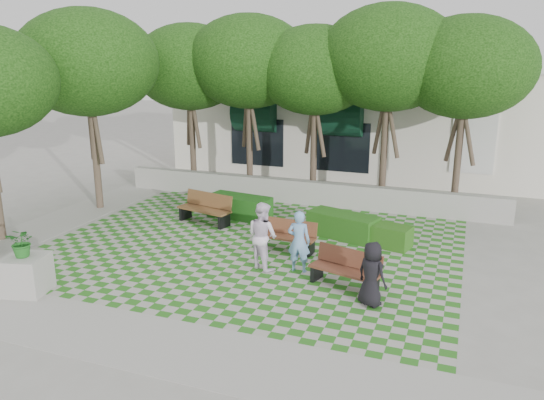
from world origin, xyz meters
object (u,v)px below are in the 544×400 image
at_px(hedge_midright, 343,225).
at_px(person_blue, 299,241).
at_px(planter_front, 26,267).
at_px(hedge_midleft, 240,207).
at_px(bench_west, 206,209).
at_px(hedge_east, 379,234).
at_px(bench_east, 346,270).
at_px(person_dark, 372,274).
at_px(bench_mid, 287,236).
at_px(person_white, 263,236).

distance_m(hedge_midright, person_blue, 3.16).
distance_m(hedge_midright, planter_front, 9.09).
height_order(hedge_midleft, person_blue, person_blue).
relative_size(bench_west, hedge_east, 1.08).
xyz_separation_m(bench_east, person_dark, (0.76, -0.78, 0.31)).
distance_m(bench_mid, hedge_east, 2.85).
distance_m(bench_mid, person_dark, 3.99).
bearing_deg(person_dark, bench_east, -18.10).
height_order(hedge_midright, person_dark, person_dark).
bearing_deg(hedge_east, bench_east, -94.67).
xyz_separation_m(bench_mid, hedge_east, (2.45, 1.44, -0.10)).
height_order(bench_east, bench_west, bench_west).
bearing_deg(planter_front, hedge_midright, 46.97).
relative_size(hedge_east, person_blue, 1.13).
distance_m(planter_front, person_dark, 8.20).
xyz_separation_m(hedge_east, hedge_midright, (-1.19, 0.27, 0.05)).
relative_size(planter_front, person_blue, 0.99).
bearing_deg(hedge_midright, hedge_east, -12.78).
distance_m(hedge_midright, person_white, 3.56).
height_order(bench_mid, bench_west, bench_west).
bearing_deg(bench_west, person_white, -29.42).
xyz_separation_m(person_blue, person_white, (-0.98, -0.11, 0.08)).
relative_size(bench_mid, hedge_east, 0.92).
bearing_deg(bench_east, person_blue, 175.59).
height_order(bench_mid, hedge_midright, bench_mid).
height_order(hedge_east, person_dark, person_dark).
bearing_deg(hedge_midright, bench_east, -75.68).
relative_size(bench_east, hedge_midright, 0.85).
bearing_deg(bench_east, hedge_midleft, 153.62).
bearing_deg(hedge_midright, person_blue, -98.63).
relative_size(bench_east, person_blue, 1.11).
bearing_deg(person_dark, hedge_midleft, -15.07).
bearing_deg(person_blue, bench_west, -38.60).
xyz_separation_m(bench_east, hedge_midleft, (-4.81, 4.37, -0.06)).
distance_m(bench_west, person_dark, 7.67).
bearing_deg(planter_front, bench_mid, 44.92).
xyz_separation_m(person_blue, person_dark, (2.15, -1.30, -0.07)).
relative_size(bench_mid, bench_west, 0.86).
relative_size(hedge_midleft, person_blue, 1.33).
distance_m(bench_west, hedge_midright, 4.74).
distance_m(bench_west, hedge_midleft, 1.28).
relative_size(bench_mid, hedge_midright, 0.80).
bearing_deg(hedge_midright, hedge_midleft, 168.82).
relative_size(bench_east, bench_west, 0.91).
height_order(bench_mid, person_dark, person_dark).
relative_size(person_blue, person_white, 0.91).
distance_m(planter_front, person_white, 5.87).
bearing_deg(person_blue, planter_front, 27.40).
bearing_deg(hedge_midright, planter_front, -133.03).
height_order(person_dark, person_white, person_white).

